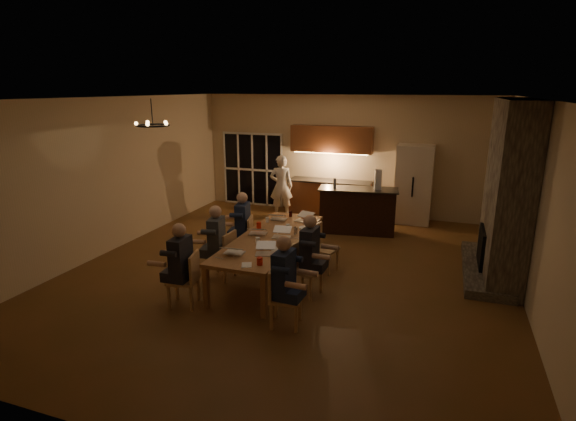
# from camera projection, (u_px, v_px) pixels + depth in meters

# --- Properties ---
(floor) EXTENTS (9.00, 9.00, 0.00)m
(floor) POSITION_uv_depth(u_px,v_px,m) (290.00, 272.00, 8.51)
(floor) COLOR brown
(floor) RESTS_ON ground
(back_wall) EXTENTS (8.00, 0.04, 3.20)m
(back_wall) POSITION_uv_depth(u_px,v_px,m) (344.00, 155.00, 12.20)
(back_wall) COLOR #CDB291
(back_wall) RESTS_ON ground
(left_wall) EXTENTS (0.04, 9.00, 3.20)m
(left_wall) POSITION_uv_depth(u_px,v_px,m) (108.00, 176.00, 9.38)
(left_wall) COLOR #CDB291
(left_wall) RESTS_ON ground
(right_wall) EXTENTS (0.04, 9.00, 3.20)m
(right_wall) POSITION_uv_depth(u_px,v_px,m) (540.00, 209.00, 6.80)
(right_wall) COLOR #CDB291
(right_wall) RESTS_ON ground
(ceiling) EXTENTS (8.00, 9.00, 0.04)m
(ceiling) POSITION_uv_depth(u_px,v_px,m) (290.00, 97.00, 7.66)
(ceiling) COLOR white
(ceiling) RESTS_ON back_wall
(french_doors) EXTENTS (1.86, 0.08, 2.10)m
(french_doors) POSITION_uv_depth(u_px,v_px,m) (253.00, 170.00, 13.16)
(french_doors) COLOR black
(french_doors) RESTS_ON ground
(fireplace) EXTENTS (0.58, 2.50, 3.20)m
(fireplace) POSITION_uv_depth(u_px,v_px,m) (508.00, 191.00, 7.99)
(fireplace) COLOR #6C6455
(fireplace) RESTS_ON ground
(kitchenette) EXTENTS (2.24, 0.68, 2.40)m
(kitchenette) POSITION_uv_depth(u_px,v_px,m) (330.00, 171.00, 12.11)
(kitchenette) COLOR brown
(kitchenette) RESTS_ON ground
(refrigerator) EXTENTS (0.90, 0.68, 2.00)m
(refrigerator) POSITION_uv_depth(u_px,v_px,m) (414.00, 184.00, 11.41)
(refrigerator) COLOR beige
(refrigerator) RESTS_ON ground
(dining_table) EXTENTS (1.10, 3.21, 0.75)m
(dining_table) POSITION_uv_depth(u_px,v_px,m) (271.00, 256.00, 8.29)
(dining_table) COLOR #A77243
(dining_table) RESTS_ON ground
(bar_island) EXTENTS (1.92, 0.93, 1.08)m
(bar_island) POSITION_uv_depth(u_px,v_px,m) (357.00, 211.00, 10.71)
(bar_island) COLOR black
(bar_island) RESTS_ON ground
(chair_left_near) EXTENTS (0.53, 0.53, 0.89)m
(chair_left_near) POSITION_uv_depth(u_px,v_px,m) (183.00, 279.00, 7.10)
(chair_left_near) COLOR tan
(chair_left_near) RESTS_ON ground
(chair_left_mid) EXTENTS (0.47, 0.47, 0.89)m
(chair_left_mid) POSITION_uv_depth(u_px,v_px,m) (221.00, 255.00, 8.15)
(chair_left_mid) COLOR tan
(chair_left_mid) RESTS_ON ground
(chair_left_far) EXTENTS (0.53, 0.53, 0.89)m
(chair_left_far) POSITION_uv_depth(u_px,v_px,m) (241.00, 238.00, 9.04)
(chair_left_far) COLOR tan
(chair_left_far) RESTS_ON ground
(chair_right_near) EXTENTS (0.51, 0.51, 0.89)m
(chair_right_near) POSITION_uv_depth(u_px,v_px,m) (286.00, 297.00, 6.49)
(chair_right_near) COLOR tan
(chair_right_near) RESTS_ON ground
(chair_right_mid) EXTENTS (0.53, 0.53, 0.89)m
(chair_right_mid) POSITION_uv_depth(u_px,v_px,m) (307.00, 270.00, 7.48)
(chair_right_mid) COLOR tan
(chair_right_mid) RESTS_ON ground
(chair_right_far) EXTENTS (0.53, 0.53, 0.89)m
(chair_right_far) POSITION_uv_depth(u_px,v_px,m) (325.00, 248.00, 8.47)
(chair_right_far) COLOR tan
(chair_right_far) RESTS_ON ground
(person_left_near) EXTENTS (0.63, 0.63, 1.38)m
(person_left_near) POSITION_uv_depth(u_px,v_px,m) (181.00, 266.00, 7.02)
(person_left_near) COLOR #24262E
(person_left_near) RESTS_ON ground
(person_right_near) EXTENTS (0.64, 0.64, 1.38)m
(person_right_near) POSITION_uv_depth(u_px,v_px,m) (284.00, 282.00, 6.44)
(person_right_near) COLOR #1B2744
(person_right_near) RESTS_ON ground
(person_left_mid) EXTENTS (0.71, 0.71, 1.38)m
(person_left_mid) POSITION_uv_depth(u_px,v_px,m) (217.00, 243.00, 8.04)
(person_left_mid) COLOR #3E4449
(person_left_mid) RESTS_ON ground
(person_right_mid) EXTENTS (0.62, 0.62, 1.38)m
(person_right_mid) POSITION_uv_depth(u_px,v_px,m) (310.00, 255.00, 7.47)
(person_right_mid) COLOR #24262E
(person_right_mid) RESTS_ON ground
(person_left_far) EXTENTS (0.69, 0.69, 1.38)m
(person_left_far) POSITION_uv_depth(u_px,v_px,m) (243.00, 226.00, 9.04)
(person_left_far) COLOR #1B2744
(person_left_far) RESTS_ON ground
(standing_person) EXTENTS (0.70, 0.56, 1.67)m
(standing_person) POSITION_uv_depth(u_px,v_px,m) (281.00, 186.00, 11.95)
(standing_person) COLOR white
(standing_person) RESTS_ON ground
(chandelier) EXTENTS (0.57, 0.57, 0.03)m
(chandelier) POSITION_uv_depth(u_px,v_px,m) (153.00, 125.00, 7.71)
(chandelier) COLOR black
(chandelier) RESTS_ON ceiling
(laptop_a) EXTENTS (0.33, 0.30, 0.23)m
(laptop_a) POSITION_uv_depth(u_px,v_px,m) (234.00, 247.00, 7.34)
(laptop_a) COLOR silver
(laptop_a) RESTS_ON dining_table
(laptop_b) EXTENTS (0.39, 0.36, 0.23)m
(laptop_b) POSITION_uv_depth(u_px,v_px,m) (265.00, 248.00, 7.29)
(laptop_b) COLOR silver
(laptop_b) RESTS_ON dining_table
(laptop_c) EXTENTS (0.37, 0.34, 0.23)m
(laptop_c) POSITION_uv_depth(u_px,v_px,m) (258.00, 228.00, 8.32)
(laptop_c) COLOR silver
(laptop_c) RESTS_ON dining_table
(laptop_d) EXTENTS (0.36, 0.32, 0.23)m
(laptop_d) POSITION_uv_depth(u_px,v_px,m) (281.00, 232.00, 8.12)
(laptop_d) COLOR silver
(laptop_d) RESTS_ON dining_table
(laptop_e) EXTENTS (0.34, 0.31, 0.23)m
(laptop_e) POSITION_uv_depth(u_px,v_px,m) (279.00, 214.00, 9.23)
(laptop_e) COLOR silver
(laptop_e) RESTS_ON dining_table
(laptop_f) EXTENTS (0.39, 0.36, 0.23)m
(laptop_f) POSITION_uv_depth(u_px,v_px,m) (303.00, 216.00, 9.09)
(laptop_f) COLOR silver
(laptop_f) RESTS_ON dining_table
(mug_front) EXTENTS (0.08, 0.08, 0.10)m
(mug_front) POSITION_uv_depth(u_px,v_px,m) (258.00, 240.00, 7.86)
(mug_front) COLOR white
(mug_front) RESTS_ON dining_table
(mug_mid) EXTENTS (0.08, 0.08, 0.10)m
(mug_mid) POSITION_uv_depth(u_px,v_px,m) (288.00, 227.00, 8.61)
(mug_mid) COLOR white
(mug_mid) RESTS_ON dining_table
(mug_back) EXTENTS (0.07, 0.07, 0.10)m
(mug_back) POSITION_uv_depth(u_px,v_px,m) (267.00, 220.00, 9.06)
(mug_back) COLOR white
(mug_back) RESTS_ON dining_table
(redcup_near) EXTENTS (0.09, 0.09, 0.12)m
(redcup_near) POSITION_uv_depth(u_px,v_px,m) (260.00, 261.00, 6.88)
(redcup_near) COLOR red
(redcup_near) RESTS_ON dining_table
(redcup_mid) EXTENTS (0.09, 0.09, 0.12)m
(redcup_mid) POSITION_uv_depth(u_px,v_px,m) (259.00, 225.00, 8.67)
(redcup_mid) COLOR red
(redcup_mid) RESTS_ON dining_table
(redcup_far) EXTENTS (0.09, 0.09, 0.12)m
(redcup_far) POSITION_uv_depth(u_px,v_px,m) (303.00, 214.00, 9.45)
(redcup_far) COLOR red
(redcup_far) RESTS_ON dining_table
(can_silver) EXTENTS (0.06, 0.06, 0.12)m
(can_silver) POSITION_uv_depth(u_px,v_px,m) (262.00, 246.00, 7.53)
(can_silver) COLOR #B2B2B7
(can_silver) RESTS_ON dining_table
(can_cola) EXTENTS (0.07, 0.07, 0.12)m
(can_cola) POSITION_uv_depth(u_px,v_px,m) (291.00, 214.00, 9.45)
(can_cola) COLOR #3F0F0C
(can_cola) RESTS_ON dining_table
(can_right) EXTENTS (0.07, 0.07, 0.12)m
(can_right) POSITION_uv_depth(u_px,v_px,m) (296.00, 230.00, 8.37)
(can_right) COLOR #B2B2B7
(can_right) RESTS_ON dining_table
(plate_near) EXTENTS (0.27, 0.27, 0.02)m
(plate_near) POSITION_uv_depth(u_px,v_px,m) (279.00, 250.00, 7.50)
(plate_near) COLOR white
(plate_near) RESTS_ON dining_table
(plate_left) EXTENTS (0.28, 0.28, 0.02)m
(plate_left) POSITION_uv_depth(u_px,v_px,m) (234.00, 252.00, 7.40)
(plate_left) COLOR white
(plate_left) RESTS_ON dining_table
(plate_far) EXTENTS (0.23, 0.23, 0.02)m
(plate_far) POSITION_uv_depth(u_px,v_px,m) (305.00, 228.00, 8.69)
(plate_far) COLOR white
(plate_far) RESTS_ON dining_table
(notepad) EXTENTS (0.22, 0.26, 0.01)m
(notepad) POSITION_uv_depth(u_px,v_px,m) (247.00, 265.00, 6.87)
(notepad) COLOR white
(notepad) RESTS_ON dining_table
(bar_bottle) EXTENTS (0.07, 0.07, 0.24)m
(bar_bottle) POSITION_uv_depth(u_px,v_px,m) (335.00, 183.00, 10.57)
(bar_bottle) COLOR #99999E
(bar_bottle) RESTS_ON bar_island
(bar_blender) EXTENTS (0.19, 0.19, 0.47)m
(bar_blender) POSITION_uv_depth(u_px,v_px,m) (378.00, 180.00, 10.42)
(bar_blender) COLOR silver
(bar_blender) RESTS_ON bar_island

